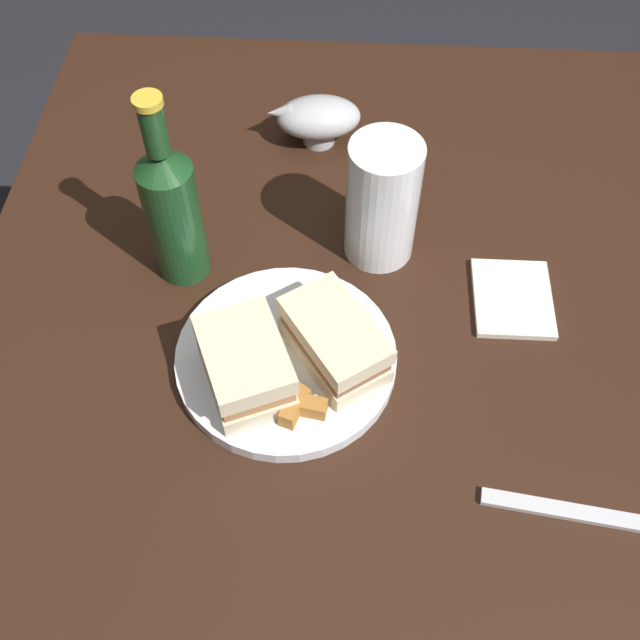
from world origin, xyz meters
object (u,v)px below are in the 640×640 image
(pint_glass, at_px, (382,208))
(sandwich_half_right, at_px, (335,340))
(napkin, at_px, (513,298))
(plate, at_px, (286,358))
(cider_bottle, at_px, (172,209))
(fork, at_px, (575,512))
(sandwich_half_left, at_px, (246,366))
(gravy_boat, at_px, (318,118))

(pint_glass, bearing_deg, sandwich_half_right, 165.00)
(sandwich_half_right, distance_m, napkin, 0.23)
(sandwich_half_right, xyz_separation_m, pint_glass, (0.17, -0.05, 0.02))
(plate, height_order, napkin, plate)
(plate, height_order, sandwich_half_right, sandwich_half_right)
(sandwich_half_right, bearing_deg, plate, 90.79)
(plate, distance_m, cider_bottle, 0.21)
(napkin, bearing_deg, sandwich_half_right, 115.90)
(napkin, relative_size, fork, 0.61)
(cider_bottle, relative_size, fork, 1.38)
(plate, relative_size, cider_bottle, 0.97)
(sandwich_half_left, height_order, cider_bottle, cider_bottle)
(pint_glass, distance_m, cider_bottle, 0.24)
(pint_glass, relative_size, cider_bottle, 0.64)
(sandwich_half_left, height_order, pint_glass, pint_glass)
(pint_glass, height_order, cider_bottle, cider_bottle)
(gravy_boat, distance_m, cider_bottle, 0.28)
(sandwich_half_left, distance_m, pint_glass, 0.25)
(pint_glass, height_order, fork, pint_glass)
(sandwich_half_left, xyz_separation_m, napkin, (0.14, -0.29, -0.05))
(sandwich_half_right, bearing_deg, fork, -123.28)
(plate, height_order, gravy_boat, gravy_boat)
(sandwich_half_right, height_order, cider_bottle, cider_bottle)
(cider_bottle, height_order, fork, cider_bottle)
(plate, bearing_deg, gravy_boat, -2.07)
(fork, bearing_deg, napkin, 105.51)
(sandwich_half_left, relative_size, sandwich_half_right, 0.94)
(sandwich_half_right, relative_size, pint_glass, 0.87)
(sandwich_half_right, xyz_separation_m, gravy_boat, (0.36, 0.04, -0.01))
(plate, distance_m, pint_glass, 0.21)
(plate, relative_size, gravy_boat, 1.87)
(gravy_boat, relative_size, cider_bottle, 0.52)
(cider_bottle, distance_m, fork, 0.52)
(pint_glass, bearing_deg, gravy_boat, 24.32)
(plate, bearing_deg, sandwich_half_left, 135.45)
(plate, distance_m, sandwich_half_left, 0.07)
(gravy_boat, bearing_deg, cider_bottle, 147.82)
(sandwich_half_left, height_order, napkin, sandwich_half_left)
(pint_glass, distance_m, gravy_boat, 0.21)
(gravy_boat, xyz_separation_m, fork, (-0.52, -0.28, -0.04))
(sandwich_half_left, relative_size, cider_bottle, 0.53)
(napkin, bearing_deg, sandwich_half_left, 115.06)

